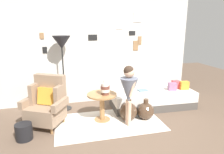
# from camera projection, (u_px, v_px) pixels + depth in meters

# --- Properties ---
(ground_plane) EXTENTS (12.00, 12.00, 0.00)m
(ground_plane) POSITION_uv_depth(u_px,v_px,m) (117.00, 139.00, 3.48)
(ground_plane) COLOR brown
(gallery_wall) EXTENTS (4.80, 0.12, 2.60)m
(gallery_wall) POSITION_uv_depth(u_px,v_px,m) (96.00, 50.00, 4.99)
(gallery_wall) COLOR beige
(gallery_wall) RESTS_ON ground
(rug) EXTENTS (2.07, 1.19, 0.01)m
(rug) POSITION_uv_depth(u_px,v_px,m) (109.00, 122.00, 4.07)
(rug) COLOR silver
(rug) RESTS_ON ground
(armchair) EXTENTS (0.90, 0.83, 0.97)m
(armchair) POSITION_uv_depth(u_px,v_px,m) (47.00, 104.00, 3.88)
(armchair) COLOR olive
(armchair) RESTS_ON ground
(daybed) EXTENTS (1.93, 0.87, 0.40)m
(daybed) POSITION_uv_depth(u_px,v_px,m) (152.00, 99.00, 4.82)
(daybed) COLOR #4C4742
(daybed) RESTS_ON ground
(pillow_head) EXTENTS (0.21, 0.14, 0.19)m
(pillow_head) POSITION_uv_depth(u_px,v_px,m) (184.00, 85.00, 4.84)
(pillow_head) COLOR orange
(pillow_head) RESTS_ON daybed
(pillow_mid) EXTENTS (0.18, 0.13, 0.20)m
(pillow_mid) POSITION_uv_depth(u_px,v_px,m) (175.00, 84.00, 4.90)
(pillow_mid) COLOR #D64C56
(pillow_mid) RESTS_ON daybed
(pillow_back) EXTENTS (0.20, 0.15, 0.18)m
(pillow_back) POSITION_uv_depth(u_px,v_px,m) (172.00, 87.00, 4.77)
(pillow_back) COLOR gray
(pillow_back) RESTS_ON daybed
(side_table) EXTENTS (0.59, 0.59, 0.56)m
(side_table) POSITION_uv_depth(u_px,v_px,m) (102.00, 101.00, 4.09)
(side_table) COLOR #9E7042
(side_table) RESTS_ON ground
(vase_striped) EXTENTS (0.18, 0.18, 0.30)m
(vase_striped) POSITION_uv_depth(u_px,v_px,m) (105.00, 88.00, 3.98)
(vase_striped) COLOR brown
(vase_striped) RESTS_ON side_table
(floor_lamp) EXTENTS (0.39, 0.39, 1.67)m
(floor_lamp) POSITION_uv_depth(u_px,v_px,m) (62.00, 46.00, 4.39)
(floor_lamp) COLOR black
(floor_lamp) RESTS_ON ground
(person_child) EXTENTS (0.34, 0.34, 1.18)m
(person_child) POSITION_uv_depth(u_px,v_px,m) (129.00, 88.00, 3.79)
(person_child) COLOR #D8AD8E
(person_child) RESTS_ON ground
(book_on_daybed) EXTENTS (0.24, 0.19, 0.03)m
(book_on_daybed) POSITION_uv_depth(u_px,v_px,m) (143.00, 90.00, 4.75)
(book_on_daybed) COLOR slate
(book_on_daybed) RESTS_ON daybed
(demijohn_near) EXTENTS (0.37, 0.37, 0.45)m
(demijohn_near) POSITION_uv_depth(u_px,v_px,m) (128.00, 111.00, 4.15)
(demijohn_near) COLOR #473323
(demijohn_near) RESTS_ON ground
(demijohn_far) EXTENTS (0.34, 0.34, 0.43)m
(demijohn_far) POSITION_uv_depth(u_px,v_px,m) (146.00, 111.00, 4.19)
(demijohn_far) COLOR #473323
(demijohn_far) RESTS_ON ground
(magazine_basket) EXTENTS (0.28, 0.28, 0.28)m
(magazine_basket) POSITION_uv_depth(u_px,v_px,m) (24.00, 132.00, 3.45)
(magazine_basket) COLOR black
(magazine_basket) RESTS_ON ground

